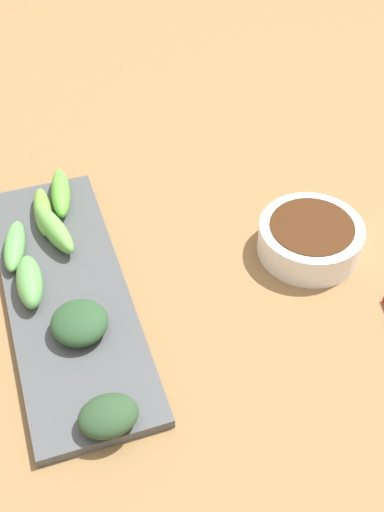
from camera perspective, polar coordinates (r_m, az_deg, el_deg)
tabletop at (r=0.79m, az=-1.08°, el=-3.33°), size 2.10×2.10×0.02m
sauce_bowl at (r=0.82m, az=10.09°, el=1.56°), size 0.13×0.13×0.04m
serving_plate at (r=0.78m, az=-10.63°, el=-3.25°), size 0.14×0.40×0.01m
broccoli_leafy_0 at (r=0.72m, az=-9.63°, el=-5.65°), size 0.07×0.08×0.03m
broccoli_stalk_1 at (r=0.83m, az=-11.73°, el=2.26°), size 0.05×0.10×0.03m
broccoli_stalk_2 at (r=0.83m, az=-14.94°, el=0.85°), size 0.04×0.09×0.02m
broccoli_stalk_3 at (r=0.88m, az=-11.18°, el=5.35°), size 0.04×0.09×0.03m
broccoli_stalk_4 at (r=0.77m, az=-13.74°, el=-2.14°), size 0.03×0.08×0.03m
broccoli_stalk_5 at (r=0.86m, az=-12.65°, el=3.74°), size 0.03×0.09×0.02m
broccoli_leafy_6 at (r=0.66m, az=-7.18°, el=-13.43°), size 0.06×0.05×0.03m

